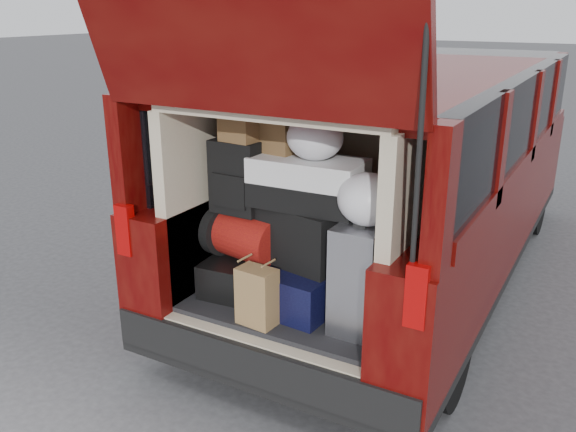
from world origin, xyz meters
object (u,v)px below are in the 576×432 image
object	(u,v)px
red_duffel	(248,236)
black_hardshell	(244,272)
backpack	(238,177)
kraft_bag	(257,297)
black_soft_case	(303,235)
silver_roller	(364,276)
navy_hardshell	(302,284)
twotone_duffel	(308,183)

from	to	relation	value
red_duffel	black_hardshell	bearing A→B (deg)	170.61
backpack	kraft_bag	bearing A→B (deg)	-43.34
black_hardshell	black_soft_case	world-z (taller)	black_soft_case
silver_roller	backpack	world-z (taller)	backpack
navy_hardshell	twotone_duffel	distance (m)	0.62
silver_roller	black_hardshell	bearing A→B (deg)	175.03
kraft_bag	backpack	distance (m)	0.72
navy_hardshell	red_duffel	size ratio (longest dim) A/B	1.23
red_duffel	kraft_bag	bearing A→B (deg)	-39.22
silver_roller	backpack	distance (m)	0.94
silver_roller	red_duffel	size ratio (longest dim) A/B	1.30
black_hardshell	red_duffel	xyz separation A→B (m)	(0.04, -0.02, 0.26)
black_soft_case	backpack	world-z (taller)	backpack
backpack	twotone_duffel	distance (m)	0.44
red_duffel	backpack	world-z (taller)	backpack
kraft_bag	black_hardshell	bearing A→B (deg)	137.25
kraft_bag	silver_roller	bearing A→B (deg)	32.50
navy_hardshell	red_duffel	xyz separation A→B (m)	(-0.37, -0.01, 0.24)
black_hardshell	kraft_bag	distance (m)	0.47
black_soft_case	red_duffel	bearing A→B (deg)	-164.68
silver_roller	black_soft_case	world-z (taller)	silver_roller
red_duffel	twotone_duffel	xyz separation A→B (m)	(0.39, 0.04, 0.38)
black_hardshell	navy_hardshell	size ratio (longest dim) A/B	0.93
navy_hardshell	red_duffel	bearing A→B (deg)	-173.91
black_hardshell	navy_hardshell	xyz separation A→B (m)	(0.41, -0.01, 0.02)
red_duffel	black_soft_case	bearing A→B (deg)	15.82
kraft_bag	black_soft_case	xyz separation A→B (m)	(0.09, 0.36, 0.26)
black_hardshell	backpack	distance (m)	0.63
black_soft_case	black_hardshell	bearing A→B (deg)	-167.32
navy_hardshell	backpack	xyz separation A→B (m)	(-0.42, -0.03, 0.61)
silver_roller	kraft_bag	distance (m)	0.60
black_hardshell	silver_roller	xyz separation A→B (m)	(0.83, -0.08, 0.20)
black_hardshell	backpack	bearing A→B (deg)	-108.10
navy_hardshell	kraft_bag	xyz separation A→B (m)	(-0.10, -0.34, 0.04)
navy_hardshell	twotone_duffel	size ratio (longest dim) A/B	0.90
red_duffel	black_soft_case	xyz separation A→B (m)	(0.36, 0.03, 0.06)
backpack	twotone_duffel	xyz separation A→B (m)	(0.44, 0.05, 0.01)
silver_roller	kraft_bag	bearing A→B (deg)	-152.22
navy_hardshell	black_soft_case	size ratio (longest dim) A/B	1.17
silver_roller	twotone_duffel	distance (m)	0.60
navy_hardshell	silver_roller	size ratio (longest dim) A/B	0.95
kraft_bag	red_duffel	bearing A→B (deg)	134.57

